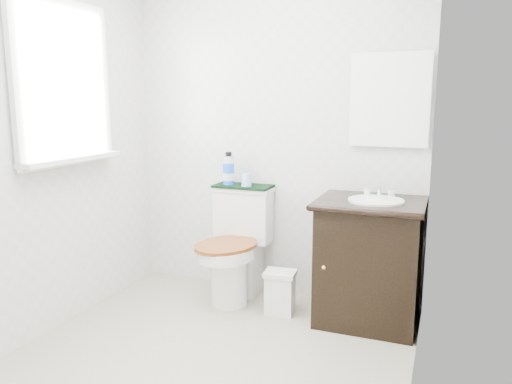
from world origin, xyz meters
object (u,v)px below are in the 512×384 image
Objects in this scene: vanity at (369,258)px; trash_bin at (280,292)px; mouthwash_bottle at (229,170)px; toilet at (237,251)px; cup at (246,180)px.

vanity is 3.04× the size of trash_bin.
mouthwash_bottle reaches higher than trash_bin.
trash_bin is at bearing -28.70° from mouthwash_bottle.
cup reaches higher than toilet.
mouthwash_bottle is at bearing 170.99° from vanity.
mouthwash_bottle reaches higher than vanity.
mouthwash_bottle is (-0.11, 0.11, 0.58)m from toilet.
mouthwash_bottle reaches higher than toilet.
trash_bin is at bearing -23.09° from toilet.
trash_bin is 3.24× the size of cup.
mouthwash_bottle is at bearing 171.66° from cup.
trash_bin is 1.24× the size of mouthwash_bottle.
trash_bin is at bearing -35.81° from cup.
vanity is at bearing -9.12° from cup.
toilet is 3.33× the size of mouthwash_bottle.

